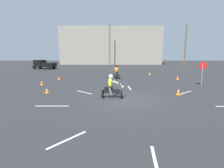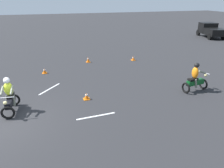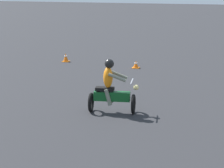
# 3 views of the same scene
# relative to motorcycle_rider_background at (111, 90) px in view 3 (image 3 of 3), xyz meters

# --- Properties ---
(motorcycle_rider_background) EXTENTS (0.83, 1.55, 1.66)m
(motorcycle_rider_background) POSITION_rel_motorcycle_rider_background_xyz_m (0.00, 0.00, 0.00)
(motorcycle_rider_background) COLOR black
(motorcycle_rider_background) RESTS_ON ground
(traffic_cone_mid_left) EXTENTS (0.32, 0.32, 0.42)m
(traffic_cone_mid_left) POSITION_rel_motorcycle_rider_background_xyz_m (-7.42, -4.50, -0.52)
(traffic_cone_mid_left) COLOR orange
(traffic_cone_mid_left) RESTS_ON ground
(traffic_cone_far_right) EXTENTS (0.32, 0.32, 0.35)m
(traffic_cone_far_right) POSITION_rel_motorcycle_rider_background_xyz_m (-6.85, -0.83, -0.56)
(traffic_cone_far_right) COLOR orange
(traffic_cone_far_right) RESTS_ON ground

